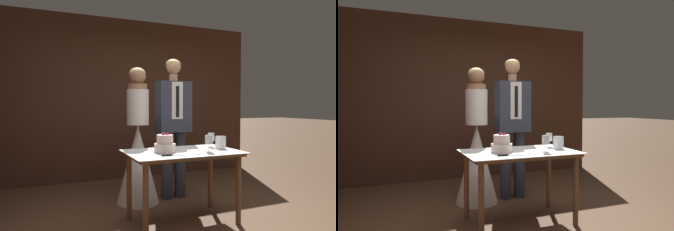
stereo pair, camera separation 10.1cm
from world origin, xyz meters
The scene contains 9 objects.
wall_back centered at (0.00, 2.46, 1.34)m, with size 4.55×0.12×2.69m, color #472B1E.
cake_table centered at (-0.02, 0.29, 0.66)m, with size 1.19×0.75×0.76m.
tiered_cake centered at (-0.22, 0.30, 0.84)m, with size 0.22×0.22×0.20m.
cake_knife centered at (-0.23, 0.06, 0.77)m, with size 0.39×0.08×0.02m.
wine_glass_near centered at (0.41, 0.43, 0.87)m, with size 0.07×0.07×0.17m.
wine_glass_middle centered at (0.20, 0.12, 0.88)m, with size 0.08×0.08×0.18m.
hurricane_candle centered at (0.45, 0.28, 0.82)m, with size 0.12×0.12×0.14m.
bride centered at (-0.27, 1.09, 0.63)m, with size 0.54×0.54×1.72m.
groom centered at (0.23, 1.09, 1.03)m, with size 0.44×0.25×1.85m.
Camera 1 is at (-1.38, -2.55, 1.25)m, focal length 32.00 mm.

